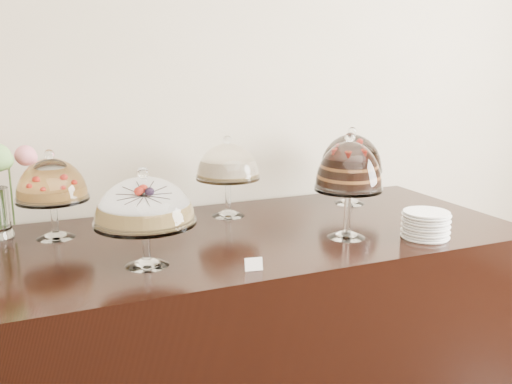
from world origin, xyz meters
name	(u,v)px	position (x,y,z in m)	size (l,w,h in m)	color
wall_back	(220,79)	(0.00, 3.00, 1.50)	(5.00, 0.04, 3.00)	beige
display_counter	(251,333)	(-0.07, 2.45, 0.45)	(2.20, 1.00, 0.90)	black
cake_stand_sugar_sponge	(144,205)	(-0.55, 2.24, 1.11)	(0.35, 0.35, 0.34)	white
cake_stand_choco_layer	(349,170)	(0.25, 2.24, 1.17)	(0.27, 0.27, 0.42)	white
cake_stand_cheesecake	(228,165)	(-0.07, 2.73, 1.13)	(0.29, 0.29, 0.37)	white
cake_stand_dark_choco	(351,156)	(0.56, 2.71, 1.14)	(0.30, 0.30, 0.38)	white
cake_stand_fruit_tart	(52,184)	(-0.81, 2.69, 1.12)	(0.28, 0.28, 0.35)	white
plate_stack	(426,225)	(0.53, 2.11, 0.95)	(0.18, 0.18, 0.10)	white
price_card_left	(254,264)	(-0.23, 2.05, 0.92)	(0.06, 0.01, 0.04)	white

